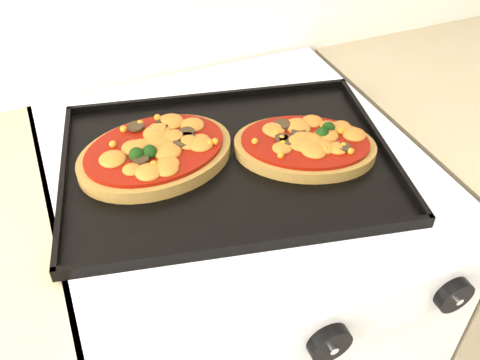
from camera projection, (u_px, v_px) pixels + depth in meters
name	position (u px, v px, depth m)	size (l,w,h in m)	color
stove	(236.00, 319.00, 1.17)	(0.60, 0.60, 0.91)	silver
control_panel	(325.00, 329.00, 0.69)	(0.60, 0.02, 0.09)	silver
knob_center	(329.00, 343.00, 0.67)	(0.06, 0.06, 0.02)	black
knob_right	(454.00, 295.00, 0.73)	(0.06, 0.06, 0.02)	black
baking_tray	(228.00, 160.00, 0.85)	(0.51, 0.38, 0.02)	black
pizza_left	(155.00, 152.00, 0.83)	(0.25, 0.18, 0.04)	olive
pizza_right	(305.00, 145.00, 0.85)	(0.23, 0.15, 0.03)	olive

